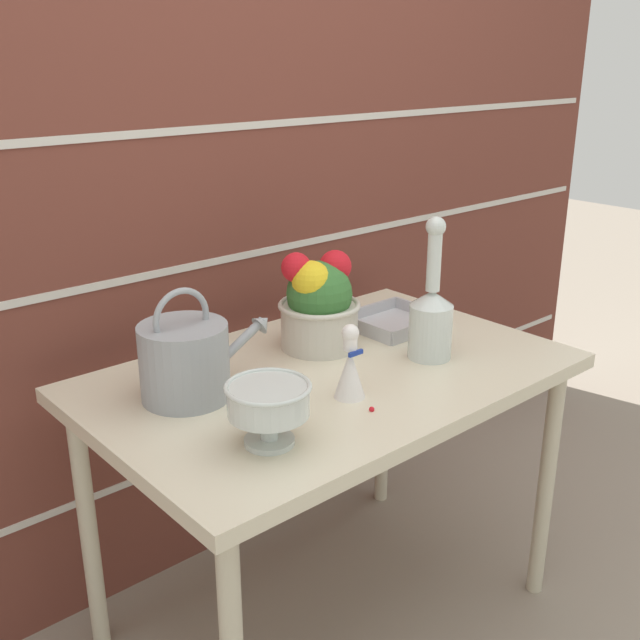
# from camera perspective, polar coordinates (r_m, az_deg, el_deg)

# --- Properties ---
(ground_plane) EXTENTS (12.00, 12.00, 0.00)m
(ground_plane) POSITION_cam_1_polar(r_m,az_deg,el_deg) (2.23, 0.68, -21.54)
(ground_plane) COLOR gray
(brick_wall) EXTENTS (3.60, 0.08, 2.20)m
(brick_wall) POSITION_cam_1_polar(r_m,az_deg,el_deg) (2.11, -8.55, 9.45)
(brick_wall) COLOR brown
(brick_wall) RESTS_ON ground_plane
(patio_table) EXTENTS (1.16, 0.74, 0.74)m
(patio_table) POSITION_cam_1_polar(r_m,az_deg,el_deg) (1.86, 0.76, -5.91)
(patio_table) COLOR beige
(patio_table) RESTS_ON ground_plane
(watering_can) EXTENTS (0.34, 0.20, 0.26)m
(watering_can) POSITION_cam_1_polar(r_m,az_deg,el_deg) (1.68, -10.19, -3.00)
(watering_can) COLOR #93999E
(watering_can) RESTS_ON patio_table
(crystal_pedestal_bowl) EXTENTS (0.17, 0.17, 0.13)m
(crystal_pedestal_bowl) POSITION_cam_1_polar(r_m,az_deg,el_deg) (1.46, -3.96, -6.30)
(crystal_pedestal_bowl) COLOR silver
(crystal_pedestal_bowl) RESTS_ON patio_table
(flower_planter) EXTENTS (0.21, 0.21, 0.26)m
(flower_planter) POSITION_cam_1_polar(r_m,az_deg,el_deg) (1.92, -0.10, 1.28)
(flower_planter) COLOR beige
(flower_planter) RESTS_ON patio_table
(glass_decanter) EXTENTS (0.11, 0.11, 0.36)m
(glass_decanter) POSITION_cam_1_polar(r_m,az_deg,el_deg) (1.88, 8.46, 0.36)
(glass_decanter) COLOR silver
(glass_decanter) RESTS_ON patio_table
(figurine_vase) EXTENTS (0.07, 0.07, 0.17)m
(figurine_vase) POSITION_cam_1_polar(r_m,az_deg,el_deg) (1.66, 2.29, -3.66)
(figurine_vase) COLOR white
(figurine_vase) RESTS_ON patio_table
(wire_tray) EXTENTS (0.23, 0.20, 0.04)m
(wire_tray) POSITION_cam_1_polar(r_m,az_deg,el_deg) (2.11, 5.64, -0.22)
(wire_tray) COLOR #B7B7BC
(wire_tray) RESTS_ON patio_table
(fallen_petal) EXTENTS (0.01, 0.01, 0.01)m
(fallen_petal) POSITION_cam_1_polar(r_m,az_deg,el_deg) (1.63, 3.96, -6.81)
(fallen_petal) COLOR red
(fallen_petal) RESTS_ON patio_table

